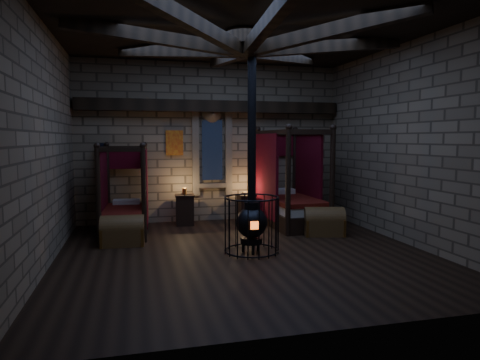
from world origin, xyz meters
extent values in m
cube|color=black|center=(0.00, 0.00, 0.00)|extent=(7.00, 7.00, 0.01)
cube|color=#847054|center=(0.00, 3.50, 2.10)|extent=(7.00, 0.02, 4.20)
cube|color=#847054|center=(0.00, -3.50, 2.10)|extent=(7.00, 0.02, 4.20)
cube|color=#847054|center=(-3.50, 0.00, 2.10)|extent=(0.02, 7.00, 4.20)
cube|color=#847054|center=(3.50, 0.00, 2.10)|extent=(0.02, 7.00, 4.20)
cube|color=black|center=(0.00, 0.00, 4.20)|extent=(7.00, 7.00, 0.01)
cube|color=black|center=(0.00, 3.32, 3.05)|extent=(6.86, 0.35, 0.30)
cylinder|color=black|center=(0.00, 0.00, 4.05)|extent=(0.70, 0.70, 0.25)
cube|color=black|center=(0.00, 3.45, 1.90)|extent=(0.55, 0.04, 1.60)
cube|color=maroon|center=(-1.00, 3.46, 2.10)|extent=(0.45, 0.03, 0.65)
cube|color=black|center=(-2.80, 3.34, 1.45)|extent=(0.30, 0.10, 1.15)
cube|color=black|center=(2.80, 3.34, 1.45)|extent=(0.30, 0.10, 1.15)
cube|color=black|center=(-2.27, 2.31, 0.17)|extent=(1.08, 1.96, 0.33)
cube|color=beige|center=(-2.27, 2.31, 0.42)|extent=(0.97, 1.81, 0.20)
cube|color=maroon|center=(-2.27, 2.31, 0.55)|extent=(1.02, 1.85, 0.09)
cube|color=beige|center=(-2.24, 3.01, 0.64)|extent=(0.66, 0.35, 0.13)
cube|color=#5D0714|center=(-2.23, 3.26, 1.70)|extent=(1.01, 0.09, 0.51)
cylinder|color=black|center=(-2.77, 1.41, 1.01)|extent=(0.10, 0.10, 2.03)
cylinder|color=black|center=(-2.69, 3.25, 1.01)|extent=(0.10, 0.10, 2.03)
cylinder|color=black|center=(-1.85, 1.37, 1.01)|extent=(0.10, 0.10, 2.03)
cylinder|color=black|center=(-1.77, 3.21, 1.01)|extent=(0.10, 0.10, 2.03)
cube|color=#5D0714|center=(-2.75, 2.61, 1.06)|extent=(0.12, 1.38, 1.80)
cube|color=#5D0714|center=(-1.77, 2.56, 1.06)|extent=(0.12, 1.38, 1.80)
cube|color=black|center=(1.83, 2.30, 0.20)|extent=(1.26, 2.32, 0.40)
cube|color=beige|center=(1.83, 2.30, 0.51)|extent=(1.13, 2.14, 0.24)
cube|color=maroon|center=(1.83, 2.30, 0.66)|extent=(1.19, 2.19, 0.11)
cube|color=beige|center=(1.81, 3.14, 0.77)|extent=(0.78, 0.41, 0.15)
cube|color=#5D0714|center=(1.80, 3.43, 2.03)|extent=(1.21, 0.10, 0.60)
cylinder|color=black|center=(1.32, 1.18, 1.21)|extent=(0.12, 0.12, 2.42)
cylinder|color=black|center=(1.25, 3.38, 1.21)|extent=(0.12, 0.12, 2.42)
cylinder|color=black|center=(2.42, 1.22, 1.21)|extent=(0.12, 0.12, 2.42)
cylinder|color=black|center=(2.35, 3.42, 1.21)|extent=(0.12, 0.12, 2.42)
cube|color=#5D0714|center=(1.24, 2.61, 1.26)|extent=(0.12, 1.65, 2.14)
cube|color=#5D0714|center=(2.41, 2.65, 1.26)|extent=(0.12, 1.65, 2.14)
cube|color=brown|center=(-2.30, 1.22, 0.18)|extent=(0.90, 0.58, 0.36)
cylinder|color=brown|center=(-2.30, 1.22, 0.36)|extent=(0.90, 0.58, 0.53)
cube|color=#A77933|center=(-2.70, 1.25, 0.18)|extent=(0.09, 0.56, 0.38)
cube|color=#A77933|center=(-1.90, 1.20, 0.18)|extent=(0.09, 0.56, 0.38)
cube|color=brown|center=(2.17, 1.09, 0.19)|extent=(1.01, 0.75, 0.37)
cylinder|color=brown|center=(2.17, 1.09, 0.37)|extent=(1.01, 0.75, 0.55)
cube|color=#A77933|center=(1.76, 1.19, 0.19)|extent=(0.19, 0.57, 0.40)
cube|color=#A77933|center=(2.57, 0.99, 0.19)|extent=(0.19, 0.57, 0.40)
cube|color=black|center=(-0.80, 3.01, 0.37)|extent=(0.47, 0.45, 0.74)
cube|color=black|center=(-0.80, 3.01, 0.76)|extent=(0.52, 0.50, 0.04)
cylinder|color=#A77933|center=(-0.80, 3.01, 0.87)|extent=(0.11, 0.11, 0.17)
cube|color=black|center=(0.85, 3.08, 0.34)|extent=(0.45, 0.43, 0.69)
cube|color=black|center=(0.85, 3.08, 0.71)|extent=(0.49, 0.47, 0.04)
cube|color=brown|center=(0.85, 3.08, 0.77)|extent=(0.19, 0.14, 0.05)
cylinder|color=black|center=(0.14, 0.01, 0.24)|extent=(0.43, 0.43, 0.11)
sphere|color=black|center=(0.14, 0.01, 0.59)|extent=(0.60, 0.60, 0.60)
cylinder|color=black|center=(0.14, 0.01, 0.92)|extent=(0.30, 0.30, 0.15)
cube|color=#FF5914|center=(0.12, -0.28, 0.59)|extent=(0.15, 0.03, 0.15)
cylinder|color=black|center=(0.14, 0.01, 2.51)|extent=(0.16, 0.16, 3.08)
torus|color=black|center=(0.14, 0.01, 0.04)|extent=(1.07, 1.07, 0.03)
torus|color=black|center=(0.14, 0.01, 1.08)|extent=(1.07, 1.07, 0.03)
camera|label=1|loc=(-2.03, -7.84, 2.21)|focal=32.00mm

